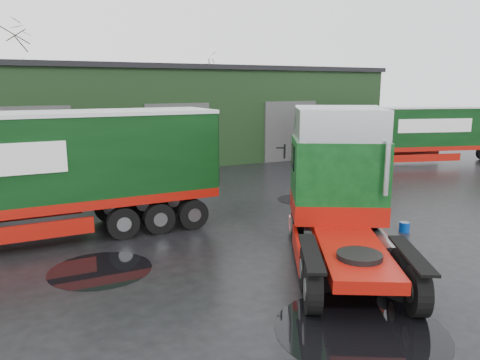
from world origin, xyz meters
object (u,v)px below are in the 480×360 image
(tree_back_b, at_px, (198,99))
(wash_bucket, at_px, (404,227))
(lorry_right, at_px, (408,136))
(tree_back_a, at_px, (14,89))
(trailer_left, at_px, (7,179))
(warehouse, at_px, (148,113))
(hero_tractor, at_px, (349,193))

(tree_back_b, bearing_deg, wash_bucket, -99.69)
(lorry_right, relative_size, tree_back_a, 1.51)
(trailer_left, height_order, tree_back_a, tree_back_a)
(warehouse, bearing_deg, trailer_left, -120.40)
(trailer_left, height_order, tree_back_b, tree_back_b)
(warehouse, distance_m, trailer_left, 18.80)
(lorry_right, distance_m, wash_bucket, 15.14)
(warehouse, xyz_separation_m, trailer_left, (-9.50, -16.19, -1.04))
(warehouse, xyz_separation_m, tree_back_a, (-8.00, 10.00, 1.59))
(tree_back_b, bearing_deg, trailer_left, -123.75)
(lorry_right, bearing_deg, tree_back_b, -147.54)
(trailer_left, xyz_separation_m, tree_back_a, (1.50, 26.19, 2.63))
(warehouse, bearing_deg, hero_tractor, -93.72)
(lorry_right, bearing_deg, wash_bucket, -29.98)
(hero_tractor, distance_m, trailer_left, 10.51)
(tree_back_a, bearing_deg, lorry_right, -44.05)
(wash_bucket, bearing_deg, hero_tractor, -156.76)
(wash_bucket, distance_m, tree_back_b, 31.87)
(tree_back_a, bearing_deg, wash_bucket, -71.13)
(warehouse, xyz_separation_m, lorry_right, (13.71, -11.00, -1.27))
(hero_tractor, distance_m, wash_bucket, 4.97)
(lorry_right, height_order, wash_bucket, lorry_right)
(warehouse, height_order, hero_tractor, warehouse)
(hero_tractor, height_order, trailer_left, hero_tractor)
(hero_tractor, relative_size, lorry_right, 0.49)
(hero_tractor, bearing_deg, wash_bucket, 53.80)
(lorry_right, xyz_separation_m, wash_bucket, (-11.04, -10.21, -1.72))
(tree_back_a, relative_size, tree_back_b, 1.27)
(hero_tractor, relative_size, tree_back_a, 0.75)
(tree_back_a, height_order, tree_back_b, tree_back_a)
(warehouse, bearing_deg, tree_back_a, 128.66)
(wash_bucket, xyz_separation_m, tree_back_a, (-10.67, 31.21, 4.58))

